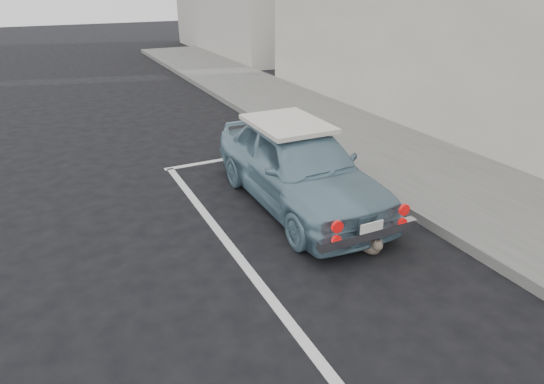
{
  "coord_description": "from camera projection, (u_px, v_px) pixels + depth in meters",
  "views": [
    {
      "loc": [
        -2.7,
        -1.46,
        3.23
      ],
      "look_at": [
        -0.35,
        3.29,
        0.75
      ],
      "focal_mm": 30.0,
      "sensor_mm": 36.0,
      "label": 1
    }
  ],
  "objects": [
    {
      "name": "retro_coupe",
      "position": [
        298.0,
        165.0,
        6.98
      ],
      "size": [
        1.55,
        3.77,
        1.28
      ],
      "rotation": [
        0.0,
        0.0,
        -0.01
      ],
      "color": "#7297AA",
      "rests_on": "ground"
    },
    {
      "name": "cat",
      "position": [
        370.0,
        244.0,
        5.87
      ],
      "size": [
        0.25,
        0.53,
        0.28
      ],
      "rotation": [
        0.0,
        0.0,
        -0.05
      ],
      "color": "#766959",
      "rests_on": "ground"
    },
    {
      "name": "pline_front",
      "position": [
        239.0,
        157.0,
        9.11
      ],
      "size": [
        3.0,
        0.12,
        0.01
      ],
      "primitive_type": "cube",
      "color": "silver",
      "rests_on": "ground"
    },
    {
      "name": "sidewalk",
      "position": [
        533.0,
        222.0,
        6.52
      ],
      "size": [
        2.8,
        40.0,
        0.15
      ],
      "primitive_type": "cube",
      "color": "#60615C",
      "rests_on": "ground"
    },
    {
      "name": "pline_side",
      "position": [
        243.0,
        263.0,
        5.71
      ],
      "size": [
        0.12,
        7.0,
        0.01
      ],
      "primitive_type": "cube",
      "color": "silver",
      "rests_on": "ground"
    }
  ]
}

